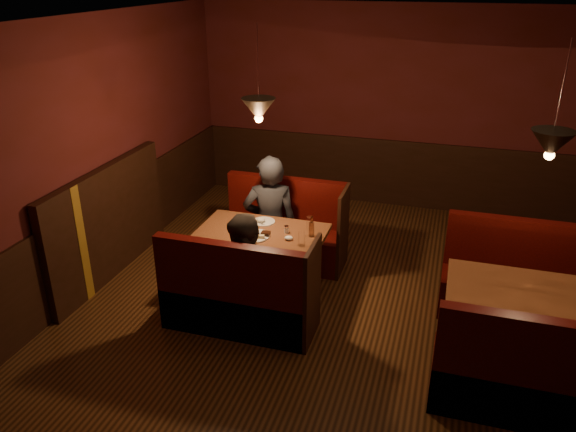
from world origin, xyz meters
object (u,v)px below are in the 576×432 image
(main_bench_far, at_px, (285,235))
(diner_b, at_px, (248,257))
(second_bench_near, at_px, (526,383))
(diner_a, at_px, (270,199))
(main_table, at_px, (263,245))
(second_bench_far, at_px, (513,286))
(main_bench_near, at_px, (239,302))
(second_table, at_px, (519,308))

(main_bench_far, bearing_deg, diner_b, -87.67)
(second_bench_near, distance_m, diner_a, 3.30)
(diner_b, bearing_deg, diner_a, 92.32)
(main_table, xyz_separation_m, diner_a, (-0.11, 0.58, 0.31))
(second_bench_far, relative_size, second_bench_near, 1.00)
(main_bench_far, relative_size, diner_a, 0.86)
(main_bench_near, xyz_separation_m, second_bench_far, (2.59, 1.10, -0.00))
(main_bench_near, bearing_deg, main_bench_far, 90.00)
(main_table, xyz_separation_m, second_table, (2.58, -0.45, -0.03))
(second_bench_far, height_order, diner_a, diner_a)
(second_bench_near, bearing_deg, diner_a, 146.60)
(main_table, relative_size, second_table, 1.06)
(diner_a, bearing_deg, second_bench_near, 128.43)
(main_table, height_order, main_bench_near, main_bench_near)
(second_bench_far, distance_m, diner_a, 2.78)
(diner_a, bearing_deg, second_bench_far, 156.47)
(second_table, bearing_deg, second_bench_near, -87.80)
(second_bench_far, bearing_deg, main_bench_near, -157.03)
(diner_b, bearing_deg, main_bench_near, -119.90)
(main_table, distance_m, second_bench_near, 2.89)
(second_table, xyz_separation_m, diner_b, (-2.50, -0.20, 0.23))
(main_bench_far, xyz_separation_m, diner_b, (0.06, -1.42, 0.44))
(main_bench_near, xyz_separation_m, diner_a, (-0.12, 1.35, 0.54))
(second_bench_near, xyz_separation_m, diner_a, (-2.72, 1.79, 0.55))
(second_table, bearing_deg, diner_a, 159.15)
(second_bench_far, bearing_deg, main_table, -172.95)
(diner_b, bearing_deg, second_bench_near, -18.75)
(second_table, distance_m, second_bench_near, 0.80)
(main_bench_far, xyz_separation_m, second_bench_near, (2.59, -1.99, -0.00))
(main_bench_near, bearing_deg, diner_a, 95.21)
(main_table, xyz_separation_m, second_bench_near, (2.61, -1.21, -0.24))
(second_table, relative_size, second_bench_near, 0.90)
(diner_a, bearing_deg, second_table, 140.99)
(second_bench_near, relative_size, diner_a, 0.82)
(main_bench_far, distance_m, second_bench_near, 3.27)
(second_table, distance_m, diner_a, 2.89)
(main_bench_near, distance_m, diner_a, 1.46)
(main_table, relative_size, diner_b, 0.89)
(diner_a, height_order, diner_b, diner_a)
(second_bench_far, relative_size, diner_a, 0.82)
(second_table, xyz_separation_m, second_bench_near, (0.03, -0.77, -0.21))
(second_table, distance_m, diner_b, 2.52)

